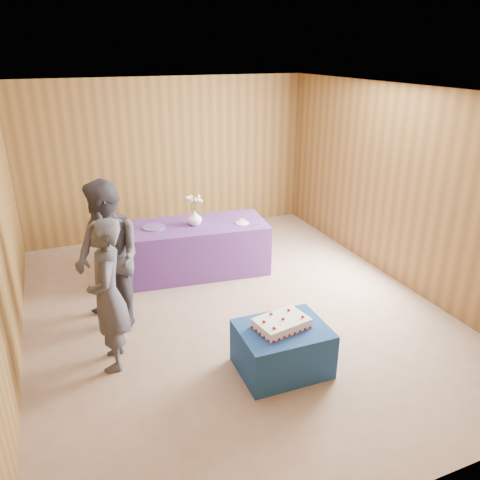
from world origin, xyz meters
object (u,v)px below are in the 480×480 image
serving_table (198,248)px  vase (195,218)px  sheet_cake (281,323)px  guest_right (108,258)px  guest_left (108,296)px  cake_table (282,349)px

serving_table → vase: 0.48m
sheet_cake → guest_right: bearing=124.2°
serving_table → guest_right: (-1.39, -1.04, 0.52)m
sheet_cake → vase: size_ratio=2.84×
guest_left → serving_table: bearing=148.9°
cake_table → vase: (-0.13, 2.55, 0.61)m
cake_table → guest_left: 1.86m
serving_table → guest_right: 1.81m
guest_left → guest_right: 0.77m
vase → guest_right: 1.70m
guest_left → guest_right: guest_right is taller
serving_table → guest_right: guest_right is taller
cake_table → guest_left: (-1.60, 0.77, 0.57)m
cake_table → sheet_cake: bearing=110.8°
serving_table → vase: (-0.04, -0.01, 0.48)m
cake_table → serving_table: serving_table is taller
cake_table → vase: 2.63m
serving_table → guest_left: bearing=-123.2°
cake_table → guest_left: size_ratio=0.55×
sheet_cake → vase: (-0.12, 2.53, 0.31)m
serving_table → vase: size_ratio=9.39×
cake_table → vase: bearing=94.1°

